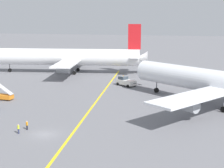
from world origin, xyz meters
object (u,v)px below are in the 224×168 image
at_px(ground_crew_wing_walker_right, 18,129).
at_px(airliner_at_gate_left, 67,57).
at_px(pushback_tug, 126,82).
at_px(ground_crew_marshaller_foreground, 27,125).
at_px(gse_stair_truck_yellow, 4,96).
at_px(airliner_being_pushed, 222,83).

bearing_deg(ground_crew_wing_walker_right, airliner_at_gate_left, 102.76).
xyz_separation_m(pushback_tug, ground_crew_marshaller_foreground, (-10.04, -42.10, -0.38)).
xyz_separation_m(airliner_at_gate_left, ground_crew_marshaller_foreground, (14.49, -59.61, -4.79)).
height_order(pushback_tug, gse_stair_truck_yellow, gse_stair_truck_yellow).
bearing_deg(airliner_being_pushed, ground_crew_marshaller_foreground, -145.55).
bearing_deg(pushback_tug, ground_crew_wing_walker_right, -103.36).
xyz_separation_m(gse_stair_truck_yellow, ground_crew_marshaller_foreground, (15.75, -19.00, -0.15)).
bearing_deg(pushback_tug, airliner_at_gate_left, 144.49).
bearing_deg(ground_crew_wing_walker_right, ground_crew_marshaller_foreground, 77.66).
height_order(airliner_at_gate_left, airliner_being_pushed, airliner_at_gate_left).
height_order(airliner_being_pushed, pushback_tug, airliner_being_pushed).
relative_size(airliner_being_pushed, ground_crew_wing_walker_right, 25.94).
relative_size(airliner_being_pushed, gse_stair_truck_yellow, 9.47).
bearing_deg(airliner_at_gate_left, airliner_being_pushed, -35.65).
xyz_separation_m(ground_crew_wing_walker_right, ground_crew_marshaller_foreground, (0.49, 2.22, -0.03)).
height_order(airliner_being_pushed, ground_crew_marshaller_foreground, airliner_being_pushed).
height_order(gse_stair_truck_yellow, ground_crew_wing_walker_right, gse_stair_truck_yellow).
xyz_separation_m(gse_stair_truck_yellow, ground_crew_wing_walker_right, (15.27, -21.22, -0.12)).
height_order(pushback_tug, ground_crew_marshaller_foreground, pushback_tug).
xyz_separation_m(airliner_being_pushed, ground_crew_wing_walker_right, (-35.56, -26.28, -4.50)).
bearing_deg(gse_stair_truck_yellow, ground_crew_wing_walker_right, -54.27).
height_order(pushback_tug, ground_crew_wing_walker_right, pushback_tug).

